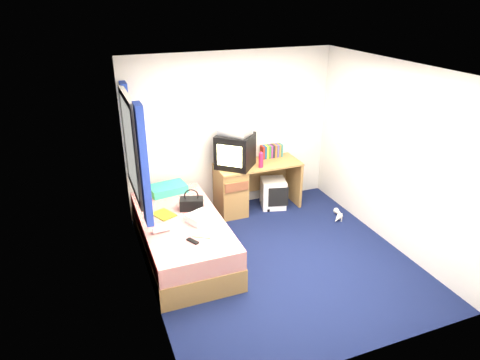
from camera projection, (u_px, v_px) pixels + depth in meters
name	position (u px, v px, depth m)	size (l,w,h in m)	color
ground	(278.00, 259.00, 5.49)	(3.40, 3.40, 0.00)	#0C1438
room_shell	(282.00, 153.00, 4.89)	(3.40, 3.40, 3.40)	white
bed	(182.00, 237.00, 5.47)	(1.01, 2.00, 0.54)	#A77E45
pillow	(168.00, 189.00, 6.04)	(0.51, 0.32, 0.11)	#1C7BB7
desk	(241.00, 186.00, 6.56)	(1.30, 0.55, 0.75)	#A77E45
storage_cube	(273.00, 193.00, 6.75)	(0.37, 0.37, 0.46)	white
crt_tv	(235.00, 151.00, 6.29)	(0.68, 0.68, 0.50)	black
vcr	(235.00, 132.00, 6.18)	(0.43, 0.31, 0.08)	silver
book_row	(272.00, 151.00, 6.71)	(0.34, 0.13, 0.20)	maroon
picture_frame	(280.00, 151.00, 6.80)	(0.02, 0.12, 0.14)	black
pink_water_bottle	(261.00, 160.00, 6.32)	(0.07, 0.07, 0.22)	#E01F48
aerosol_can	(251.00, 158.00, 6.45)	(0.06, 0.06, 0.20)	white
handbag	(192.00, 203.00, 5.56)	(0.34, 0.25, 0.29)	black
towel	(201.00, 217.00, 5.29)	(0.30, 0.25, 0.10)	white
magazine	(164.00, 214.00, 5.44)	(0.21, 0.28, 0.01)	#D9EC1A
water_bottle	(161.00, 229.00, 5.05)	(0.07, 0.07, 0.20)	silver
colour_swatch_fan	(202.00, 236.00, 4.97)	(0.22, 0.06, 0.01)	orange
remote_control	(193.00, 241.00, 4.86)	(0.05, 0.16, 0.02)	black
window_assembly	(134.00, 148.00, 5.16)	(0.11, 1.42, 1.40)	silver
white_heels	(338.00, 216.00, 6.45)	(0.28, 0.34, 0.09)	silver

